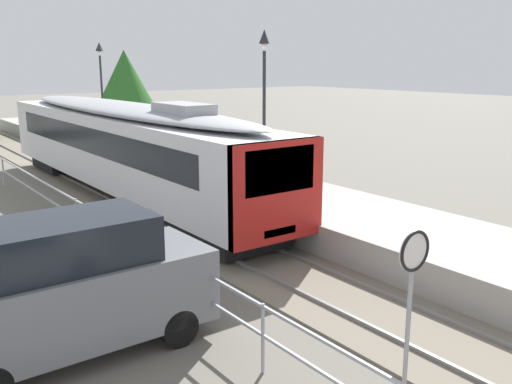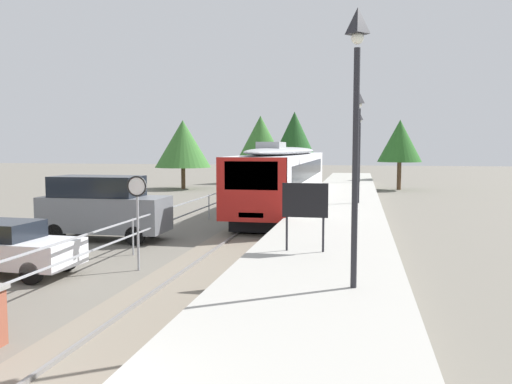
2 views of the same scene
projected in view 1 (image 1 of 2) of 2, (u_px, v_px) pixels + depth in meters
name	position (u px, v px, depth m)	size (l,w,h in m)	color
ground_plane	(77.00, 230.00, 17.43)	(160.00, 160.00, 0.00)	#6B665B
track_rails	(164.00, 214.00, 19.15)	(3.20, 60.00, 0.14)	slate
commuter_train	(124.00, 143.00, 21.07)	(2.82, 18.99, 3.74)	silver
station_platform	(242.00, 190.00, 20.94)	(3.90, 60.00, 0.90)	#A8A59E
platform_lamp_mid_platform	(264.00, 76.00, 20.28)	(0.34, 0.34, 5.35)	#232328
platform_lamp_far_end	(101.00, 71.00, 32.68)	(0.34, 0.34, 5.35)	#232328
speed_limit_sign	(413.00, 276.00, 7.95)	(0.61, 0.10, 2.81)	#9EA0A5
carpark_fence	(263.00, 323.00, 9.20)	(0.06, 36.06, 1.25)	#9EA0A5
parked_van_grey	(67.00, 287.00, 9.70)	(4.91, 1.98, 2.51)	slate
tree_distant_centre	(125.00, 77.00, 38.04)	(3.71, 3.71, 5.95)	brown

